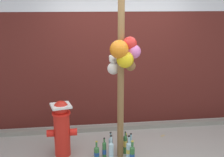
{
  "coord_description": "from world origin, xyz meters",
  "views": [
    {
      "loc": [
        -0.84,
        -3.9,
        2.33
      ],
      "look_at": [
        -0.29,
        0.21,
        1.25
      ],
      "focal_mm": 47.69,
      "sensor_mm": 36.0,
      "label": 1
    }
  ],
  "objects_px": {
    "memorial_post": "(123,48)",
    "bottle_5": "(97,153)",
    "bottle_6": "(129,150)",
    "fire_hydrant": "(62,127)",
    "bottle_7": "(111,144)",
    "bottle_0": "(131,146)",
    "bottle_1": "(126,144)",
    "bottle_8": "(132,155)",
    "bottle_2": "(104,150)",
    "bottle_3": "(111,150)",
    "bottle_4": "(125,144)"
  },
  "relations": [
    {
      "from": "memorial_post",
      "to": "bottle_5",
      "type": "xyz_separation_m",
      "value": [
        -0.39,
        -0.01,
        -1.58
      ]
    },
    {
      "from": "bottle_6",
      "to": "fire_hydrant",
      "type": "bearing_deg",
      "value": 164.86
    },
    {
      "from": "bottle_6",
      "to": "bottle_7",
      "type": "relative_size",
      "value": 1.14
    },
    {
      "from": "bottle_0",
      "to": "bottle_1",
      "type": "relative_size",
      "value": 1.25
    },
    {
      "from": "bottle_0",
      "to": "bottle_8",
      "type": "xyz_separation_m",
      "value": [
        -0.04,
        -0.3,
        0.02
      ]
    },
    {
      "from": "memorial_post",
      "to": "bottle_1",
      "type": "relative_size",
      "value": 10.44
    },
    {
      "from": "memorial_post",
      "to": "bottle_2",
      "type": "height_order",
      "value": "memorial_post"
    },
    {
      "from": "fire_hydrant",
      "to": "bottle_7",
      "type": "distance_m",
      "value": 0.82
    },
    {
      "from": "bottle_3",
      "to": "bottle_4",
      "type": "distance_m",
      "value": 0.29
    },
    {
      "from": "bottle_5",
      "to": "bottle_7",
      "type": "distance_m",
      "value": 0.31
    },
    {
      "from": "bottle_5",
      "to": "bottle_7",
      "type": "height_order",
      "value": "bottle_7"
    },
    {
      "from": "bottle_8",
      "to": "memorial_post",
      "type": "bearing_deg",
      "value": 116.81
    },
    {
      "from": "bottle_2",
      "to": "bottle_6",
      "type": "distance_m",
      "value": 0.37
    },
    {
      "from": "memorial_post",
      "to": "bottle_8",
      "type": "bearing_deg",
      "value": -63.19
    },
    {
      "from": "memorial_post",
      "to": "bottle_1",
      "type": "bearing_deg",
      "value": 65.94
    },
    {
      "from": "memorial_post",
      "to": "bottle_8",
      "type": "distance_m",
      "value": 1.56
    },
    {
      "from": "memorial_post",
      "to": "bottle_6",
      "type": "bearing_deg",
      "value": -37.79
    },
    {
      "from": "bottle_3",
      "to": "bottle_7",
      "type": "height_order",
      "value": "bottle_3"
    },
    {
      "from": "bottle_1",
      "to": "bottle_4",
      "type": "relative_size",
      "value": 0.76
    },
    {
      "from": "bottle_0",
      "to": "bottle_7",
      "type": "bearing_deg",
      "value": 159.3
    },
    {
      "from": "memorial_post",
      "to": "bottle_4",
      "type": "height_order",
      "value": "memorial_post"
    },
    {
      "from": "bottle_1",
      "to": "bottle_8",
      "type": "distance_m",
      "value": 0.46
    },
    {
      "from": "bottle_1",
      "to": "bottle_6",
      "type": "height_order",
      "value": "bottle_6"
    },
    {
      "from": "bottle_4",
      "to": "bottle_7",
      "type": "distance_m",
      "value": 0.24
    },
    {
      "from": "bottle_3",
      "to": "bottle_5",
      "type": "distance_m",
      "value": 0.23
    },
    {
      "from": "memorial_post",
      "to": "bottle_4",
      "type": "bearing_deg",
      "value": 57.57
    },
    {
      "from": "bottle_5",
      "to": "bottle_3",
      "type": "bearing_deg",
      "value": -11.7
    },
    {
      "from": "bottle_1",
      "to": "bottle_5",
      "type": "height_order",
      "value": "bottle_5"
    },
    {
      "from": "memorial_post",
      "to": "bottle_1",
      "type": "height_order",
      "value": "memorial_post"
    },
    {
      "from": "bottle_3",
      "to": "bottle_8",
      "type": "height_order",
      "value": "bottle_3"
    },
    {
      "from": "bottle_5",
      "to": "bottle_6",
      "type": "xyz_separation_m",
      "value": [
        0.48,
        -0.06,
        0.04
      ]
    },
    {
      "from": "bottle_3",
      "to": "bottle_7",
      "type": "bearing_deg",
      "value": 84.27
    },
    {
      "from": "bottle_3",
      "to": "bottle_4",
      "type": "bearing_deg",
      "value": 33.7
    },
    {
      "from": "bottle_1",
      "to": "bottle_2",
      "type": "distance_m",
      "value": 0.43
    },
    {
      "from": "fire_hydrant",
      "to": "bottle_7",
      "type": "bearing_deg",
      "value": -0.79
    },
    {
      "from": "bottle_2",
      "to": "bottle_5",
      "type": "xyz_separation_m",
      "value": [
        -0.12,
        -0.02,
        -0.02
      ]
    },
    {
      "from": "memorial_post",
      "to": "bottle_2",
      "type": "relative_size",
      "value": 8.81
    },
    {
      "from": "bottle_0",
      "to": "bottle_2",
      "type": "relative_size",
      "value": 1.05
    },
    {
      "from": "bottle_2",
      "to": "bottle_7",
      "type": "relative_size",
      "value": 0.99
    },
    {
      "from": "bottle_2",
      "to": "bottle_8",
      "type": "height_order",
      "value": "bottle_8"
    },
    {
      "from": "bottle_7",
      "to": "bottle_8",
      "type": "distance_m",
      "value": 0.49
    },
    {
      "from": "bottle_0",
      "to": "bottle_8",
      "type": "height_order",
      "value": "bottle_8"
    },
    {
      "from": "bottle_2",
      "to": "fire_hydrant",
      "type": "bearing_deg",
      "value": 163.77
    },
    {
      "from": "bottle_4",
      "to": "bottle_6",
      "type": "height_order",
      "value": "bottle_6"
    },
    {
      "from": "bottle_2",
      "to": "bottle_8",
      "type": "relative_size",
      "value": 0.88
    },
    {
      "from": "bottle_2",
      "to": "bottle_3",
      "type": "height_order",
      "value": "bottle_3"
    },
    {
      "from": "memorial_post",
      "to": "bottle_6",
      "type": "height_order",
      "value": "memorial_post"
    },
    {
      "from": "bottle_8",
      "to": "bottle_6",
      "type": "bearing_deg",
      "value": 98.38
    },
    {
      "from": "bottle_7",
      "to": "bottle_5",
      "type": "bearing_deg",
      "value": -140.54
    },
    {
      "from": "bottle_4",
      "to": "bottle_5",
      "type": "xyz_separation_m",
      "value": [
        -0.46,
        -0.12,
        -0.05
      ]
    }
  ]
}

